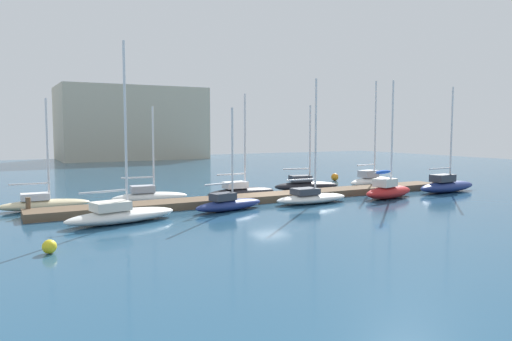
# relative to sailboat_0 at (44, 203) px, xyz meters

# --- Properties ---
(ground_plane) EXTENTS (120.00, 120.00, 0.00)m
(ground_plane) POSITION_rel_sailboat_0_xyz_m (14.57, -3.25, -0.46)
(ground_plane) COLOR navy
(dock_pier) EXTENTS (32.00, 2.30, 0.48)m
(dock_pier) POSITION_rel_sailboat_0_xyz_m (14.57, -3.25, -0.22)
(dock_pier) COLOR brown
(dock_pier) RESTS_ON ground_plane
(dock_piling_near_end) EXTENTS (0.28, 0.28, 1.14)m
(dock_piling_near_end) POSITION_rel_sailboat_0_xyz_m (-1.02, -2.25, 0.11)
(dock_piling_near_end) COLOR brown
(dock_piling_near_end) RESTS_ON ground_plane
(dock_piling_far_end) EXTENTS (0.28, 0.28, 1.14)m
(dock_piling_far_end) POSITION_rel_sailboat_0_xyz_m (30.17, -4.25, 0.11)
(dock_piling_far_end) COLOR brown
(dock_piling_far_end) RESTS_ON ground_plane
(sailboat_0) EXTENTS (5.48, 1.54, 7.01)m
(sailboat_0) POSITION_rel_sailboat_0_xyz_m (0.00, 0.00, 0.00)
(sailboat_0) COLOR beige
(sailboat_0) RESTS_ON ground_plane
(sailboat_1) EXTENTS (6.52, 3.09, 9.79)m
(sailboat_1) POSITION_rel_sailboat_0_xyz_m (3.25, -6.64, 0.07)
(sailboat_1) COLOR white
(sailboat_1) RESTS_ON ground_plane
(sailboat_2) EXTENTS (5.38, 1.94, 6.65)m
(sailboat_2) POSITION_rel_sailboat_0_xyz_m (6.74, -0.18, 0.03)
(sailboat_2) COLOR white
(sailboat_2) RESTS_ON ground_plane
(sailboat_3) EXTENTS (5.22, 2.44, 6.42)m
(sailboat_3) POSITION_rel_sailboat_0_xyz_m (10.13, -5.81, 0.01)
(sailboat_3) COLOR navy
(sailboat_3) RESTS_ON ground_plane
(sailboat_4) EXTENTS (5.70, 1.87, 7.68)m
(sailboat_4) POSITION_rel_sailboat_0_xyz_m (13.48, -0.92, 0.04)
(sailboat_4) COLOR black
(sailboat_4) RESTS_ON ground_plane
(sailboat_5) EXTENTS (5.62, 1.94, 8.50)m
(sailboat_5) POSITION_rel_sailboat_0_xyz_m (16.40, -5.79, 0.00)
(sailboat_5) COLOR white
(sailboat_5) RESTS_ON ground_plane
(sailboat_6) EXTENTS (5.79, 2.87, 7.03)m
(sailboat_6) POSITION_rel_sailboat_0_xyz_m (19.97, 0.04, 0.05)
(sailboat_6) COLOR black
(sailboat_6) RESTS_ON ground_plane
(sailboat_7) EXTENTS (5.33, 2.78, 8.64)m
(sailboat_7) POSITION_rel_sailboat_0_xyz_m (22.80, -6.51, 0.17)
(sailboat_7) COLOR #B21E1E
(sailboat_7) RESTS_ON ground_plane
(sailboat_8) EXTENTS (5.43, 2.27, 9.25)m
(sailboat_8) POSITION_rel_sailboat_0_xyz_m (26.44, -0.70, 0.16)
(sailboat_8) COLOR white
(sailboat_8) RESTS_ON ground_plane
(sailboat_9) EXTENTS (6.53, 2.24, 8.45)m
(sailboat_9) POSITION_rel_sailboat_0_xyz_m (29.48, -6.14, 0.13)
(sailboat_9) COLOR navy
(sailboat_9) RESTS_ON ground_plane
(mooring_buoy_yellow) EXTENTS (0.58, 0.58, 0.58)m
(mooring_buoy_yellow) POSITION_rel_sailboat_0_xyz_m (-0.87, -11.88, -0.17)
(mooring_buoy_yellow) COLOR yellow
(mooring_buoy_yellow) RESTS_ON ground_plane
(mooring_buoy_orange) EXTENTS (0.72, 0.72, 0.72)m
(mooring_buoy_orange) POSITION_rel_sailboat_0_xyz_m (27.01, 5.26, -0.10)
(mooring_buoy_orange) COLOR orange
(mooring_buoy_orange) RESTS_ON ground_plane
(harbor_building_distant) EXTENTS (23.60, 13.37, 12.10)m
(harbor_building_distant) POSITION_rel_sailboat_0_xyz_m (18.70, 50.94, 5.59)
(harbor_building_distant) COLOR #BCB299
(harbor_building_distant) RESTS_ON ground_plane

